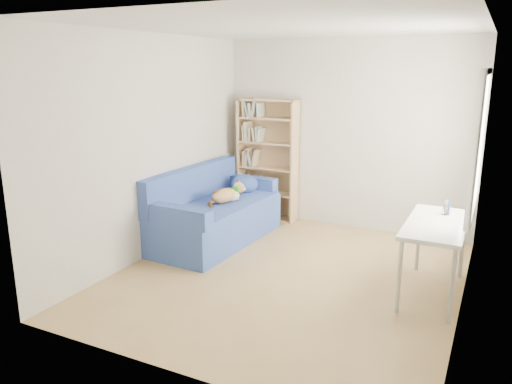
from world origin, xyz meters
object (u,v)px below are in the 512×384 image
Objects in this scene: sofa at (214,214)px; desk at (436,230)px; pen_cup at (446,209)px; bookshelf at (268,165)px.

desk is at bearing -5.65° from sofa.
bookshelf is at bearing 154.01° from pen_cup.
sofa is at bearing -99.72° from bookshelf.
bookshelf is 1.47× the size of desk.
sofa is at bearing 178.37° from pen_cup.
desk is at bearing -31.90° from bookshelf.
desk is at bearing -98.86° from pen_cup.
pen_cup is (2.82, -0.08, 0.45)m from sofa.
bookshelf is at bearing 148.10° from desk.
bookshelf is 11.14× the size of pen_cup.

